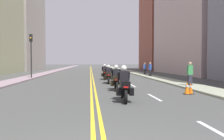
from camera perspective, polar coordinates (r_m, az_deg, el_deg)
The scene contains 18 objects.
ground_plane at distance 51.47m, azimuth -5.20°, elevation -0.05°, with size 264.00×264.00×0.00m, color #434543.
sidewalk_left at distance 51.93m, azimuth -13.06°, elevation -0.01°, with size 2.01×144.00×0.12m, color gray.
sidewalk_right at distance 51.98m, azimuth 2.66°, elevation 0.04°, with size 2.01×144.00×0.12m, color #959C84.
centreline_yellow_inner at distance 51.46m, azimuth -5.33°, elevation -0.05°, with size 0.12×132.00×0.01m, color yellow.
centreline_yellow_outer at distance 51.47m, azimuth -5.07°, elevation -0.05°, with size 0.12×132.00×0.01m, color yellow.
lane_dashes_white at distance 32.64m, azimuth 0.29°, elevation -1.18°, with size 0.14×56.40×0.01m.
building_left_2 at distance 57.01m, azimuth -21.69°, elevation 9.54°, with size 7.72×18.69×18.91m.
building_right_2 at distance 54.58m, azimuth 12.91°, elevation 9.65°, with size 9.40×12.59×18.29m.
motorcycle_0 at distance 10.57m, azimuth 2.99°, elevation -4.12°, with size 0.78×2.23×1.64m.
motorcycle_1 at distance 14.63m, azimuth 1.05°, elevation -2.46°, with size 0.78×2.17×1.61m.
motorcycle_2 at distance 19.45m, azimuth -0.85°, elevation -1.45°, with size 0.78×2.21×1.56m.
motorcycle_3 at distance 23.73m, azimuth -1.81°, elevation -0.78°, with size 0.77×2.16×1.60m.
traffic_cone_0 at distance 13.73m, azimuth 18.82°, elevation -4.28°, with size 0.31×0.31×0.65m.
traffic_cone_1 at distance 13.50m, azimuth 17.99°, elevation -4.19°, with size 0.34×0.34×0.73m.
traffic_light_near at distance 26.40m, azimuth -19.32°, elevation 5.10°, with size 0.28×0.38×4.77m.
pedestrian_0 at distance 31.78m, azimuth 8.08°, elevation 0.31°, with size 0.39×0.27×1.72m.
pedestrian_1 at distance 28.09m, azimuth 9.38°, elevation 0.12°, with size 0.42×0.38×1.75m.
pedestrian_2 at distance 17.44m, azimuth 18.64°, elevation -0.96°, with size 0.39×0.26×1.80m.
Camera 1 is at (-0.19, -3.43, 1.78)m, focal length 37.11 mm.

